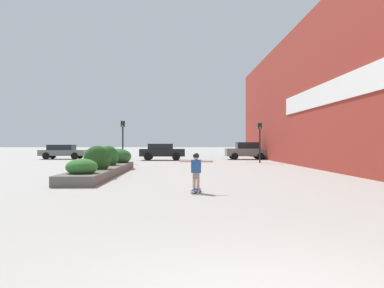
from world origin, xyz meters
name	(u,v)px	position (x,y,z in m)	size (l,w,h in m)	color
building_wall_right	(312,91)	(7.34, 19.61, 4.80)	(0.67, 44.95, 9.60)	maroon
planter_box	(105,165)	(-4.54, 14.92, 0.46)	(1.51, 10.47, 1.41)	#605B54
skateboard	(196,190)	(-0.38, 7.94, 0.07)	(0.35, 0.72, 0.10)	navy
skateboarder	(196,167)	(-0.38, 7.94, 0.78)	(1.04, 0.27, 1.12)	tan
car_leftmost	(63,151)	(-12.31, 33.06, 0.75)	(4.31, 2.02, 1.39)	slate
car_center_left	(323,151)	(13.01, 32.71, 0.78)	(4.54, 2.02, 1.49)	silver
car_center_right	(162,151)	(-2.58, 30.41, 0.80)	(4.03, 1.85, 1.49)	black
car_rightmost	(247,151)	(5.38, 31.97, 0.84)	(3.90, 1.91, 1.63)	slate
traffic_light_left	(123,134)	(-5.27, 24.96, 2.21)	(0.28, 0.30, 3.22)	black
traffic_light_right	(260,135)	(5.26, 25.37, 2.15)	(0.28, 0.30, 3.11)	black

